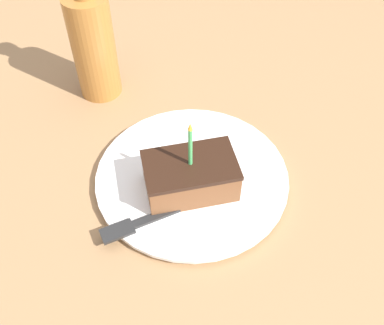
{
  "coord_description": "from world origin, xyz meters",
  "views": [
    {
      "loc": [
        -0.42,
        0.11,
        0.54
      ],
      "look_at": [
        -0.01,
        0.01,
        0.04
      ],
      "focal_mm": 42.0,
      "sensor_mm": 36.0,
      "label": 1
    }
  ],
  "objects_px": {
    "fork": "(153,218)",
    "bottle": "(93,43)",
    "plate": "(192,177)",
    "cake_slice": "(190,176)"
  },
  "relations": [
    {
      "from": "fork",
      "to": "bottle",
      "type": "bearing_deg",
      "value": 8.15
    },
    {
      "from": "plate",
      "to": "cake_slice",
      "type": "relative_size",
      "value": 2.21
    },
    {
      "from": "cake_slice",
      "to": "bottle",
      "type": "height_order",
      "value": "bottle"
    },
    {
      "from": "cake_slice",
      "to": "fork",
      "type": "distance_m",
      "value": 0.08
    },
    {
      "from": "cake_slice",
      "to": "bottle",
      "type": "relative_size",
      "value": 0.53
    },
    {
      "from": "cake_slice",
      "to": "plate",
      "type": "bearing_deg",
      "value": -17.76
    },
    {
      "from": "plate",
      "to": "bottle",
      "type": "distance_m",
      "value": 0.28
    },
    {
      "from": "bottle",
      "to": "cake_slice",
      "type": "bearing_deg",
      "value": -158.19
    },
    {
      "from": "plate",
      "to": "cake_slice",
      "type": "height_order",
      "value": "cake_slice"
    },
    {
      "from": "cake_slice",
      "to": "bottle",
      "type": "xyz_separation_m",
      "value": [
        0.27,
        0.11,
        0.06
      ]
    }
  ]
}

